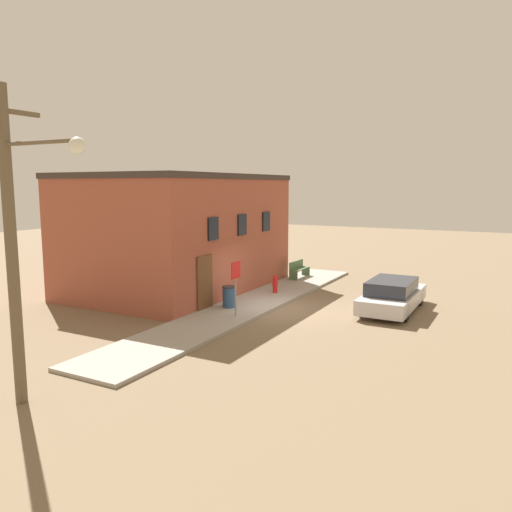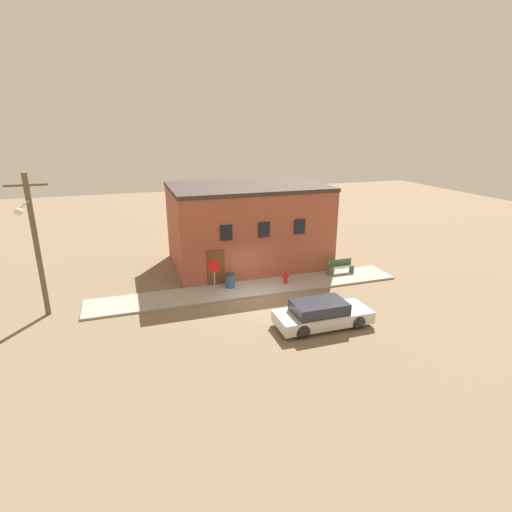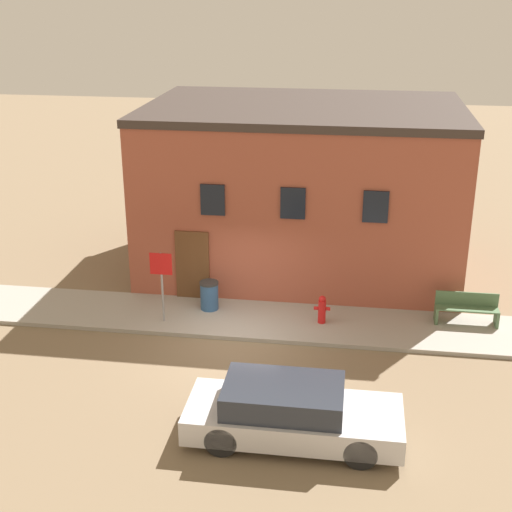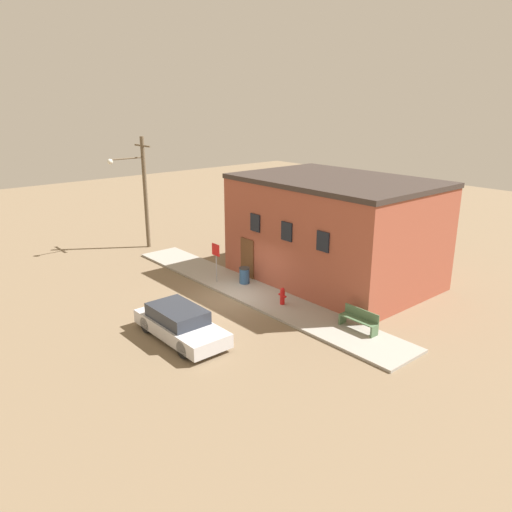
# 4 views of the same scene
# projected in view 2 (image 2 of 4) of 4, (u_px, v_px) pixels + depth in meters

# --- Properties ---
(ground_plane) EXTENTS (80.00, 80.00, 0.00)m
(ground_plane) POSITION_uv_depth(u_px,v_px,m) (256.00, 298.00, 21.87)
(ground_plane) COLOR #7A664C
(sidewalk) EXTENTS (17.94, 2.37, 0.12)m
(sidewalk) POSITION_uv_depth(u_px,v_px,m) (250.00, 289.00, 22.92)
(sidewalk) COLOR #9E998E
(sidewalk) RESTS_ON ground
(brick_building) EXTENTS (9.87, 6.81, 5.37)m
(brick_building) POSITION_uv_depth(u_px,v_px,m) (247.00, 225.00, 26.57)
(brick_building) COLOR #9E4C38
(brick_building) RESTS_ON ground
(fire_hydrant) EXTENTS (0.45, 0.21, 0.81)m
(fire_hydrant) POSITION_uv_depth(u_px,v_px,m) (286.00, 277.00, 23.46)
(fire_hydrant) COLOR red
(fire_hydrant) RESTS_ON sidewalk
(stop_sign) EXTENTS (0.62, 0.06, 2.03)m
(stop_sign) POSITION_uv_depth(u_px,v_px,m) (214.00, 272.00, 21.36)
(stop_sign) COLOR gray
(stop_sign) RESTS_ON sidewalk
(bench) EXTENTS (1.70, 0.44, 0.86)m
(bench) POSITION_uv_depth(u_px,v_px,m) (340.00, 266.00, 25.15)
(bench) COLOR #4C6B47
(bench) RESTS_ON sidewalk
(trash_bin) EXTENTS (0.54, 0.54, 0.84)m
(trash_bin) POSITION_uv_depth(u_px,v_px,m) (230.00, 280.00, 22.86)
(trash_bin) COLOR #2D517F
(trash_bin) RESTS_ON sidewalk
(utility_pole) EXTENTS (1.80, 2.45, 6.98)m
(utility_pole) POSITION_uv_depth(u_px,v_px,m) (35.00, 242.00, 18.63)
(utility_pole) COLOR brown
(utility_pole) RESTS_ON ground
(parked_car) EXTENTS (4.49, 1.77, 1.26)m
(parked_car) POSITION_uv_depth(u_px,v_px,m) (322.00, 314.00, 18.57)
(parked_car) COLOR black
(parked_car) RESTS_ON ground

